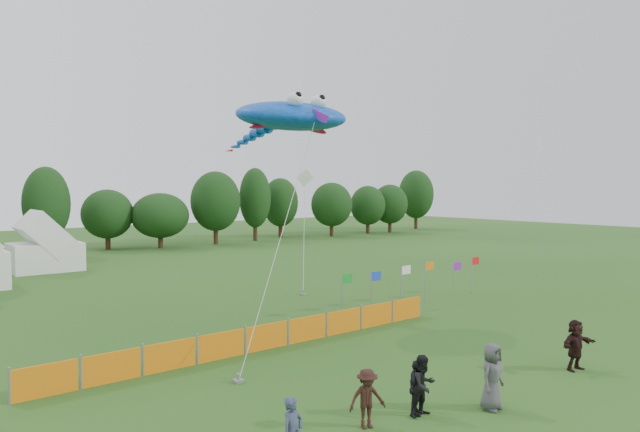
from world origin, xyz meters
TOP-DOWN VIEW (x-y plane):
  - ground at (0.00, 0.00)m, footprint 160.00×160.00m
  - treeline at (1.61, 44.93)m, footprint 104.57×8.78m
  - tent_right at (-3.28, 34.87)m, footprint 4.89×3.91m
  - barrier_fence at (-1.82, 7.07)m, footprint 17.90×0.06m
  - flag_row at (9.18, 9.13)m, footprint 10.73×0.53m
  - spectator_b at (-2.00, -1.04)m, footprint 0.85×0.67m
  - spectator_c at (-3.78, -0.65)m, footprint 1.16×0.90m
  - spectator_d at (-2.12, -0.87)m, footprint 0.97×0.71m
  - spectator_e at (-0.14, -1.96)m, footprint 1.01×0.74m
  - spectator_f at (5.12, -1.75)m, footprint 1.68×0.74m
  - stingray_kite at (2.14, 11.12)m, footprint 10.04×13.64m
  - small_kite_white at (9.89, 19.95)m, footprint 5.99×6.93m

SIDE VIEW (x-z plane):
  - ground at x=0.00m, z-range 0.00..0.00m
  - barrier_fence at x=-1.82m, z-range 0.00..1.00m
  - spectator_d at x=-2.12m, z-range 0.00..1.53m
  - spectator_c at x=-3.78m, z-range 0.00..1.57m
  - spectator_b at x=-2.00m, z-range 0.00..1.70m
  - spectator_f at x=5.12m, z-range 0.00..1.76m
  - spectator_e at x=-0.14m, z-range 0.00..1.91m
  - flag_row at x=9.18m, z-range 0.33..2.53m
  - tent_right at x=-3.28m, z-range 0.02..3.47m
  - treeline at x=1.61m, z-range 0.00..8.36m
  - small_kite_white at x=9.89m, z-range 1.42..9.07m
  - stingray_kite at x=2.14m, z-range 4.32..14.99m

